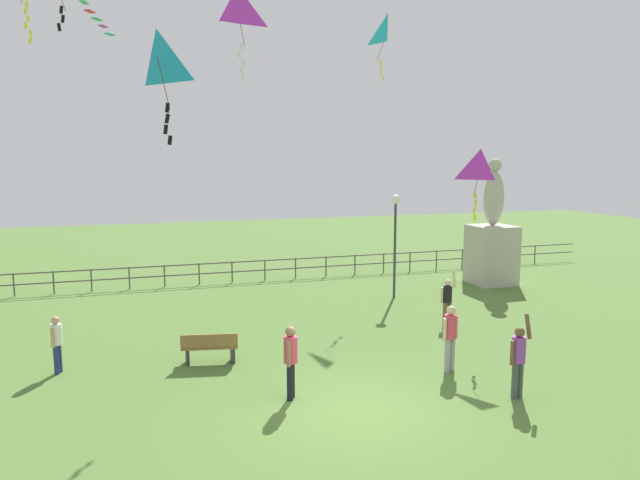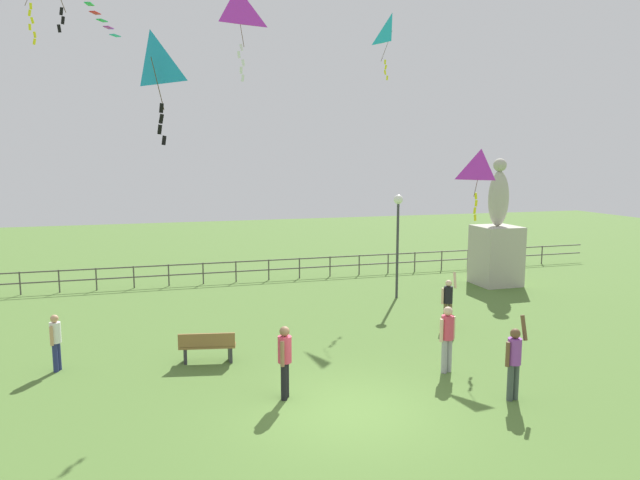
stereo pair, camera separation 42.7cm
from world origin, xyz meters
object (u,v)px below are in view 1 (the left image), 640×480
object	(u,v)px
person_1	(450,334)
person_3	(519,357)
person_0	(447,299)
kite_5	(480,168)
kite_4	(238,11)
kite_6	(158,59)
person_2	(291,358)
person_4	(57,341)
statue_monument	(492,244)
lamppost	(395,222)
kite_2	(387,33)
park_bench	(210,347)

from	to	relation	value
person_1	person_3	size ratio (longest dim) A/B	0.88
person_0	kite_5	world-z (taller)	kite_5
kite_4	kite_6	world-z (taller)	kite_4
kite_4	person_1	bearing A→B (deg)	-48.72
person_2	person_4	world-z (taller)	person_2
person_1	statue_monument	bearing A→B (deg)	50.70
lamppost	person_4	world-z (taller)	lamppost
lamppost	kite_2	xyz separation A→B (m)	(1.24, 3.79, 7.97)
lamppost	person_1	bearing A→B (deg)	-104.80
person_3	kite_4	xyz separation A→B (m)	(-5.06, 7.03, 8.82)
person_2	kite_6	xyz separation A→B (m)	(-2.66, 0.23, 6.46)
statue_monument	kite_5	bearing A→B (deg)	-127.94
lamppost	kite_2	distance (m)	8.91
statue_monument	kite_2	distance (m)	10.37
kite_5	kite_4	bearing A→B (deg)	161.97
person_0	kite_2	world-z (taller)	kite_2
kite_6	person_2	bearing A→B (deg)	-5.03
person_1	person_3	xyz separation A→B (m)	(0.61, -1.96, -0.01)
person_4	kite_4	xyz separation A→B (m)	(5.19, 2.14, 8.94)
person_2	kite_5	bearing A→B (deg)	25.13
person_0	kite_6	xyz separation A→B (m)	(-9.06, -3.84, 6.52)
statue_monument	kite_4	xyz separation A→B (m)	(-11.66, -3.74, 8.03)
person_3	kite_6	bearing A→B (deg)	166.93
person_3	kite_4	size ratio (longest dim) A/B	0.72
person_2	kite_4	world-z (taller)	kite_4
kite_6	kite_5	bearing A→B (deg)	17.42
statue_monument	park_bench	bearing A→B (deg)	-153.99
person_1	person_0	bearing A→B (deg)	60.78
statue_monument	person_1	xyz separation A→B (m)	(-7.21, -8.81, -0.78)
kite_2	kite_4	bearing A→B (deg)	-140.07
lamppost	park_bench	xyz separation A→B (m)	(-7.89, -5.31, -2.54)
park_bench	kite_6	xyz separation A→B (m)	(-1.17, -2.63, 6.97)
kite_2	person_4	bearing A→B (deg)	-146.31
person_0	kite_5	bearing A→B (deg)	-60.40
person_0	kite_6	bearing A→B (deg)	-157.01
kite_4	kite_6	bearing A→B (deg)	-115.97
person_2	kite_4	xyz separation A→B (m)	(-0.09, 5.50, 8.82)
kite_4	person_2	bearing A→B (deg)	-89.02
park_bench	kite_2	bearing A→B (deg)	44.93
person_2	person_3	xyz separation A→B (m)	(4.97, -1.54, 0.01)
lamppost	person_1	world-z (taller)	lamppost
person_3	kite_2	xyz separation A→B (m)	(2.68, 13.51, 9.98)
person_2	person_3	size ratio (longest dim) A/B	0.87
statue_monument	park_bench	size ratio (longest dim) A/B	3.54
person_3	kite_5	world-z (taller)	kite_5
statue_monument	person_1	distance (m)	11.41
kite_2	lamppost	bearing A→B (deg)	-108.07
kite_6	kite_4	bearing A→B (deg)	64.03
park_bench	kite_2	distance (m)	16.63
statue_monument	person_2	world-z (taller)	statue_monument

